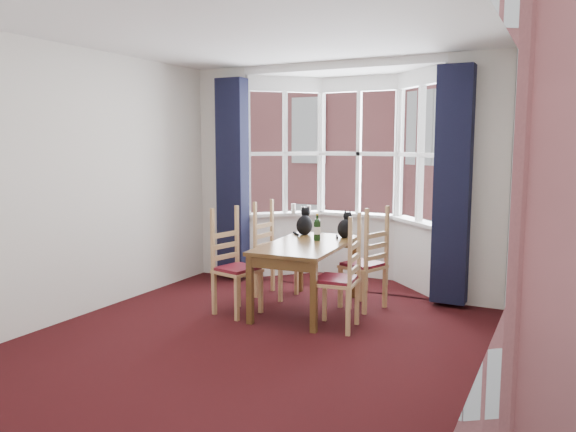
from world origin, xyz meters
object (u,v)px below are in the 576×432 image
Objects in this scene: chair_right_near at (345,282)px; candle_tall at (293,208)px; cat_right at (345,227)px; chair_right_far at (370,267)px; dining_table at (306,251)px; candle_short at (303,210)px; chair_left_near at (231,269)px; chair_left_far at (270,256)px; wine_bottle at (317,229)px; candle_extra at (309,209)px; cat_left at (305,224)px.

chair_right_near is 2.36m from candle_tall.
cat_right is 2.49× the size of candle_tall.
cat_right reaches higher than chair_right_far.
candle_short reaches higher than dining_table.
chair_left_far is (0.04, 0.79, 0.00)m from chair_left_near.
chair_right_near and chair_right_far have the same top height.
wine_bottle is 2.35× the size of candle_tall.
cat_right is at bearing 111.31° from chair_right_near.
dining_table is at bearing -114.30° from cat_right.
wine_bottle reaches higher than dining_table.
wine_bottle is at bearing -58.20° from candle_short.
chair_right_far is 1.77m from candle_short.
chair_left_near is 1.92m from candle_extra.
chair_left_far reaches higher than dining_table.
cat_right is at bearing -37.84° from candle_tall.
candle_extra is (0.21, 0.05, -0.01)m from candle_tall.
chair_right_near is 1.11m from cat_right.
chair_left_near is at bearing -133.13° from cat_right.
candle_tall reaches higher than candle_extra.
candle_extra is at bearing 138.30° from chair_right_far.
wine_bottle reaches higher than candle_short.
candle_short is at bearing -165.93° from candle_extra.
candle_short is 0.85× the size of candle_extra.
chair_left_far is 1.00× the size of chair_right_near.
chair_right_far is at bearing -12.53° from cat_left.
candle_tall is (-0.15, 1.82, 0.46)m from chair_left_near.
wine_bottle reaches higher than candle_extra.
chair_right_near is 2.30m from candle_short.
chair_right_near is at bearing -51.13° from candle_tall.
wine_bottle is 1.45m from candle_tall.
chair_left_near is 1.00× the size of chair_right_far.
cat_left reaches higher than chair_right_near.
wine_bottle is at bearing -170.19° from chair_right_far.
candle_short is at bearing 13.20° from candle_tall.
chair_left_near is at bearing -146.63° from dining_table.
cat_left is (0.42, 0.96, 0.40)m from chair_left_near.
candle_tall is at bearing 123.54° from cat_left.
cat_right reaches higher than candle_extra.
candle_short reaches higher than chair_left_far.
chair_left_near is 7.17× the size of candle_tall.
cat_right is at bearing -45.59° from candle_extra.
wine_bottle is at bearing -61.47° from candle_extra.
chair_right_near reaches higher than dining_table.
dining_table is at bearing -98.69° from wine_bottle.
chair_left_far is at bearing 178.88° from chair_right_far.
chair_left_far is at bearing -155.54° from cat_left.
wine_bottle is (0.71, 0.66, 0.40)m from chair_left_near.
wine_bottle reaches higher than chair_right_far.
candle_short reaches higher than chair_left_near.
cat_left is at bearing 134.69° from wine_bottle.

